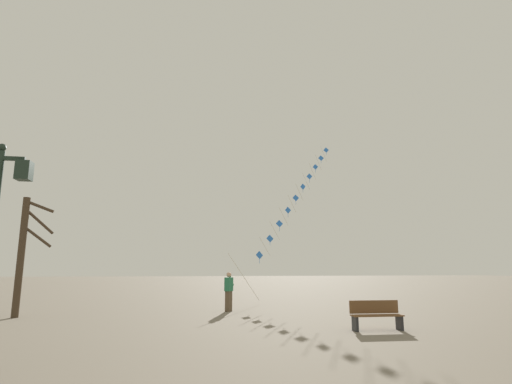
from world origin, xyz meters
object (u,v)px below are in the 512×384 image
Objects in this scene: kite_flyer at (229,291)px; bare_tree at (23,251)px; kite_train at (295,200)px; park_bench at (376,315)px.

bare_tree reaches higher than kite_flyer.
kite_train reaches higher than bare_tree.
kite_train is at bearing 30.50° from bare_tree.
bare_tree is at bearing 158.02° from park_bench.
bare_tree is at bearing -149.50° from kite_train.
kite_flyer reaches higher than park_bench.
park_bench is at bearing -111.51° from kite_flyer.
kite_flyer is at bearing 123.88° from park_bench.
bare_tree is (-8.35, -0.93, 1.64)m from kite_flyer.
kite_train is 10.04m from kite_flyer.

